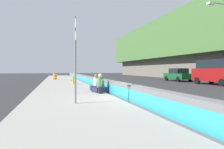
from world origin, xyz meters
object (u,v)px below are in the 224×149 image
(parked_car_fourth, at_px, (178,75))
(backpack, at_px, (101,90))
(fire_hydrant, at_px, (73,80))
(construction_barrel, at_px, (55,76))
(seated_person_foreground, at_px, (100,86))
(route_sign_post, at_px, (75,54))
(seated_person_middle, at_px, (96,85))
(parked_car_third, at_px, (217,71))

(parked_car_fourth, bearing_deg, backpack, 131.42)
(fire_hydrant, distance_m, construction_barrel, 10.40)
(seated_person_foreground, xyz_separation_m, parked_car_fourth, (10.91, -13.01, 0.36))
(route_sign_post, bearing_deg, fire_hydrant, -4.41)
(seated_person_middle, bearing_deg, backpack, 176.13)
(route_sign_post, xyz_separation_m, fire_hydrant, (10.96, -0.84, -1.62))
(route_sign_post, bearing_deg, parked_car_third, -61.41)
(seated_person_foreground, distance_m, parked_car_fourth, 16.98)
(seated_person_foreground, relative_size, seated_person_middle, 1.05)
(seated_person_foreground, relative_size, parked_car_third, 0.23)
(parked_car_fourth, bearing_deg, fire_hydrant, 104.70)
(seated_person_middle, xyz_separation_m, parked_car_third, (3.14, -13.06, 0.87))
(route_sign_post, xyz_separation_m, seated_person_middle, (5.00, -1.89, -1.73))
(route_sign_post, relative_size, construction_barrel, 3.79)
(fire_hydrant, relative_size, seated_person_middle, 0.80)
(fire_hydrant, xyz_separation_m, seated_person_foreground, (-7.22, -1.04, -0.09))
(route_sign_post, distance_m, fire_hydrant, 11.11)
(route_sign_post, height_order, backpack, route_sign_post)
(parked_car_fourth, bearing_deg, construction_barrel, 67.34)
(seated_person_middle, relative_size, parked_car_fourth, 0.24)
(seated_person_foreground, xyz_separation_m, construction_barrel, (17.48, 2.74, 0.12))
(route_sign_post, height_order, seated_person_middle, route_sign_post)
(backpack, height_order, construction_barrel, construction_barrel)
(route_sign_post, xyz_separation_m, seated_person_foreground, (3.74, -1.88, -1.71))
(construction_barrel, relative_size, parked_car_third, 0.18)
(seated_person_foreground, relative_size, construction_barrel, 1.22)
(backpack, xyz_separation_m, construction_barrel, (18.16, 2.61, 0.28))
(seated_person_foreground, height_order, seated_person_middle, seated_person_foreground)
(seated_person_middle, height_order, backpack, seated_person_middle)
(seated_person_foreground, distance_m, construction_barrel, 17.69)
(seated_person_middle, height_order, construction_barrel, seated_person_middle)
(seated_person_middle, bearing_deg, route_sign_post, 159.36)
(construction_barrel, bearing_deg, seated_person_foreground, -171.09)
(parked_car_third, bearing_deg, fire_hydrant, 78.72)
(backpack, distance_m, construction_barrel, 18.35)
(seated_person_middle, xyz_separation_m, backpack, (-1.95, 0.13, -0.15))
(backpack, height_order, parked_car_third, parked_car_third)
(fire_hydrant, xyz_separation_m, parked_car_third, (-2.81, -14.11, 0.77))
(seated_person_foreground, height_order, parked_car_fourth, parked_car_fourth)
(seated_person_foreground, height_order, backpack, seated_person_foreground)
(parked_car_fourth, bearing_deg, route_sign_post, 134.53)
(parked_car_third, height_order, parked_car_fourth, parked_car_third)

